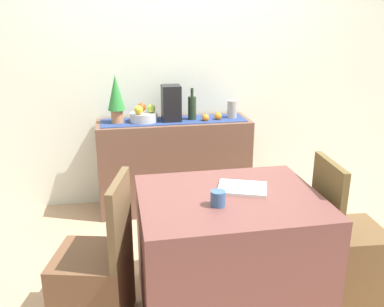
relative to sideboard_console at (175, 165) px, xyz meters
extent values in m
cube|color=tan|center=(0.09, -0.92, -0.42)|extent=(6.40, 6.40, 0.02)
cube|color=silver|center=(0.09, 0.26, 0.94)|extent=(6.40, 0.06, 2.70)
cube|color=brown|center=(0.00, 0.00, 0.00)|extent=(1.35, 0.42, 0.83)
cube|color=navy|center=(0.00, 0.00, 0.42)|extent=(1.27, 0.32, 0.01)
cylinder|color=silver|center=(-0.26, 0.00, 0.46)|extent=(0.24, 0.24, 0.08)
sphere|color=#95B43B|center=(-0.20, -0.01, 0.54)|extent=(0.07, 0.07, 0.07)
sphere|color=gold|center=(-0.31, -0.06, 0.54)|extent=(0.08, 0.08, 0.08)
sphere|color=#AF3F18|center=(-0.28, 0.05, 0.54)|extent=(0.08, 0.08, 0.08)
cylinder|color=#23351F|center=(0.16, 0.00, 0.52)|extent=(0.07, 0.07, 0.21)
cylinder|color=#23351F|center=(0.16, 0.00, 0.66)|extent=(0.03, 0.03, 0.08)
cube|color=black|center=(-0.02, 0.00, 0.57)|extent=(0.16, 0.18, 0.31)
cylinder|color=#9F9990|center=(0.53, 0.00, 0.50)|extent=(0.09, 0.09, 0.16)
cylinder|color=#BB754A|center=(-0.49, 0.00, 0.47)|extent=(0.10, 0.10, 0.12)
cone|color=#2C7F35|center=(-0.49, 0.00, 0.68)|extent=(0.15, 0.15, 0.30)
sphere|color=orange|center=(0.27, -0.07, 0.45)|extent=(0.06, 0.06, 0.06)
sphere|color=orange|center=(0.39, -0.04, 0.45)|extent=(0.07, 0.07, 0.07)
cube|color=brown|center=(0.11, -1.46, -0.04)|extent=(1.03, 0.84, 0.74)
cube|color=white|center=(0.21, -1.39, 0.33)|extent=(0.34, 0.30, 0.02)
cylinder|color=#385888|center=(0.01, -1.57, 0.37)|extent=(0.08, 0.08, 0.08)
cube|color=brown|center=(-0.68, -1.46, -0.19)|extent=(0.48, 0.48, 0.45)
cube|color=brown|center=(-0.51, -1.50, 0.26)|extent=(0.13, 0.40, 0.45)
cube|color=brown|center=(0.90, -1.46, -0.19)|extent=(0.43, 0.43, 0.45)
cube|color=brown|center=(0.72, -1.44, 0.26)|extent=(0.07, 0.40, 0.45)
camera|label=1|loc=(-0.49, -3.53, 1.29)|focal=38.73mm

